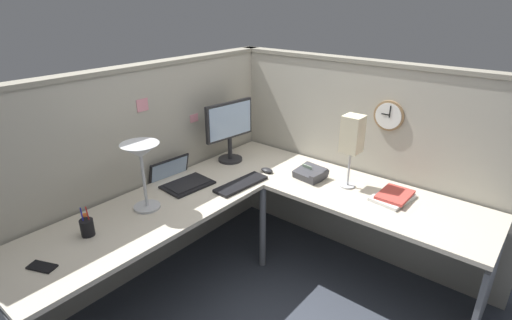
{
  "coord_description": "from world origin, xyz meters",
  "views": [
    {
      "loc": [
        -1.88,
        -1.44,
        2.01
      ],
      "look_at": [
        0.09,
        0.17,
        0.93
      ],
      "focal_mm": 27.47,
      "sensor_mm": 36.0,
      "label": 1
    }
  ],
  "objects": [
    {
      "name": "ground_plane",
      "position": [
        0.0,
        0.0,
        0.0
      ],
      "size": [
        6.8,
        6.8,
        0.0
      ],
      "primitive_type": "plane",
      "color": "#383D47"
    },
    {
      "name": "cubicle_wall_back",
      "position": [
        -0.36,
        0.87,
        0.79
      ],
      "size": [
        2.57,
        0.12,
        1.58
      ],
      "color": "#A8A393",
      "rests_on": "ground"
    },
    {
      "name": "cubicle_wall_right",
      "position": [
        0.87,
        -0.27,
        0.79
      ],
      "size": [
        0.12,
        2.37,
        1.58
      ],
      "color": "#A8A393",
      "rests_on": "ground"
    },
    {
      "name": "desk",
      "position": [
        -0.15,
        -0.05,
        0.63
      ],
      "size": [
        2.35,
        2.15,
        0.73
      ],
      "color": "beige",
      "rests_on": "ground"
    },
    {
      "name": "monitor",
      "position": [
        0.32,
        0.64,
        1.02
      ],
      "size": [
        0.46,
        0.2,
        0.5
      ],
      "color": "#232326",
      "rests_on": "desk"
    },
    {
      "name": "laptop",
      "position": [
        -0.21,
        0.65,
        0.75
      ],
      "size": [
        0.37,
        0.41,
        0.22
      ],
      "color": "black",
      "rests_on": "desk"
    },
    {
      "name": "keyboard",
      "position": [
        0.03,
        0.26,
        0.74
      ],
      "size": [
        0.44,
        0.17,
        0.02
      ],
      "primitive_type": "cube",
      "rotation": [
        0.0,
        0.0,
        -0.07
      ],
      "color": "black",
      "rests_on": "desk"
    },
    {
      "name": "computer_mouse",
      "position": [
        0.33,
        0.25,
        0.75
      ],
      "size": [
        0.06,
        0.1,
        0.03
      ],
      "primitive_type": "ellipsoid",
      "color": "#232326",
      "rests_on": "desk"
    },
    {
      "name": "desk_lamp_dome",
      "position": [
        -0.6,
        0.52,
        1.09
      ],
      "size": [
        0.24,
        0.24,
        0.44
      ],
      "color": "#B7BABF",
      "rests_on": "desk"
    },
    {
      "name": "pen_cup",
      "position": [
        -1.01,
        0.52,
        0.78
      ],
      "size": [
        0.08,
        0.08,
        0.18
      ],
      "color": "black",
      "rests_on": "desk"
    },
    {
      "name": "cell_phone",
      "position": [
        -1.31,
        0.43,
        0.73
      ],
      "size": [
        0.12,
        0.16,
        0.01
      ],
      "primitive_type": "cube",
      "rotation": [
        0.0,
        0.0,
        0.4
      ],
      "color": "black",
      "rests_on": "desk"
    },
    {
      "name": "office_phone",
      "position": [
        0.45,
        -0.07,
        0.77
      ],
      "size": [
        0.21,
        0.23,
        0.11
      ],
      "color": "#38383D",
      "rests_on": "desk"
    },
    {
      "name": "book_stack",
      "position": [
        0.52,
        -0.68,
        0.75
      ],
      "size": [
        0.31,
        0.25,
        0.04
      ],
      "color": "silver",
      "rests_on": "desk"
    },
    {
      "name": "desk_lamp_paper",
      "position": [
        0.51,
        -0.34,
        1.11
      ],
      "size": [
        0.13,
        0.13,
        0.53
      ],
      "color": "#B7BABF",
      "rests_on": "desk"
    },
    {
      "name": "wall_clock",
      "position": [
        0.82,
        -0.47,
        1.21
      ],
      "size": [
        0.04,
        0.22,
        0.22
      ],
      "color": "olive"
    },
    {
      "name": "pinned_note_leftmost",
      "position": [
        -0.35,
        0.82,
        1.31
      ],
      "size": [
        0.09,
        0.0,
        0.09
      ],
      "primitive_type": "cube",
      "color": "pink"
    },
    {
      "name": "pinned_note_middle",
      "position": [
        0.11,
        0.82,
        1.11
      ],
      "size": [
        0.08,
        0.0,
        0.06
      ],
      "primitive_type": "cube",
      "color": "pink"
    }
  ]
}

